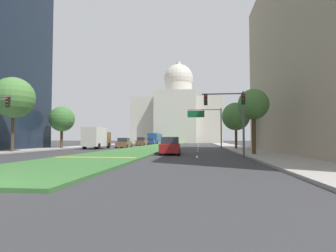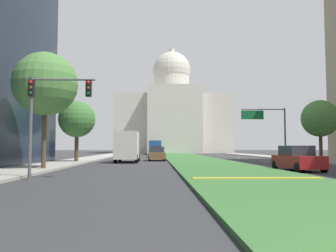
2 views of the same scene
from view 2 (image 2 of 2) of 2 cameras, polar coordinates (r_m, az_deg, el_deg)
name	(u,v)px [view 2 (image 2 of 2)]	position (r m, az deg, el deg)	size (l,w,h in m)	color
ground_plane	(187,158)	(51.85, 3.22, -5.33)	(260.00, 260.00, 0.00)	#333335
grass_median	(190,158)	(47.08, 3.76, -5.43)	(6.81, 86.29, 0.14)	#386B33
median_curb_nose	(257,178)	(16.64, 14.79, -8.44)	(6.13, 0.50, 0.04)	gold
lane_dashes_right	(248,159)	(46.29, 13.36, -5.45)	(0.16, 48.76, 0.01)	silver
sidewalk_left	(84,160)	(42.95, -13.98, -5.50)	(4.00, 86.29, 0.15)	#9E9991
sidewalk_right	(302,159)	(45.88, 21.61, -5.23)	(4.00, 86.29, 0.15)	#9E9991
capitol_building	(172,119)	(99.10, 0.68, 1.21)	(31.20, 29.68, 30.85)	beige
traffic_light_near_left	(48,104)	(18.26, -19.51, 3.52)	(3.34, 0.35, 5.20)	#515456
overhead_guide_sign	(268,123)	(43.90, 16.49, 0.56)	(5.59, 0.20, 6.50)	#515456
street_tree_left_near	(45,84)	(25.54, -19.91, 6.60)	(4.48, 4.48, 8.28)	#4C3823
street_tree_left_mid	(77,119)	(36.42, -15.03, 1.09)	(3.78, 3.78, 6.40)	#4C3823
street_tree_right_mid	(320,119)	(40.00, 24.16, 1.14)	(3.97, 3.97, 6.68)	#4C3823
sedan_lead_stopped	(297,159)	(24.86, 20.87, -5.19)	(2.17, 4.52, 1.71)	maroon
sedan_midblock	(157,154)	(40.36, -1.93, -4.74)	(2.08, 4.42, 1.66)	brown
sedan_distant	(156,152)	(54.72, -1.99, -4.36)	(1.97, 4.62, 1.82)	brown
sedan_far_horizon	(156,151)	(65.82, -1.96, -4.29)	(2.09, 4.45, 1.62)	navy
box_truck_delivery	(128,146)	(36.24, -6.80, -3.43)	(2.40, 6.40, 3.20)	brown
city_bus	(155,146)	(74.34, -2.17, -3.43)	(2.62, 11.00, 2.95)	#1E4C8C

